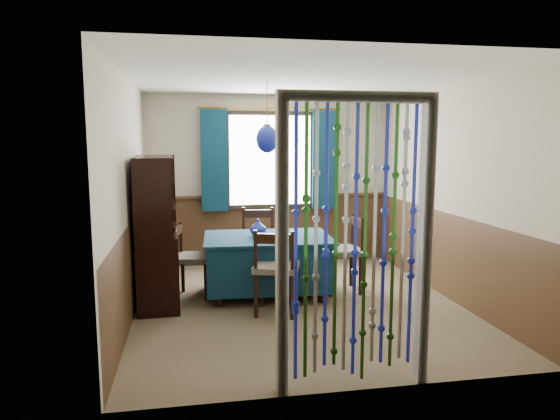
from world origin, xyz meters
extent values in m
plane|color=brown|center=(0.00, 0.00, 0.00)|extent=(4.00, 4.00, 0.00)
plane|color=silver|center=(0.00, 0.00, 2.50)|extent=(4.00, 4.00, 0.00)
plane|color=#BAB098|center=(0.00, 2.00, 1.25)|extent=(3.60, 0.00, 3.60)
plane|color=#BAB098|center=(0.00, -2.00, 1.25)|extent=(3.60, 0.00, 3.60)
plane|color=#BAB098|center=(-1.80, 0.00, 1.25)|extent=(0.00, 4.00, 4.00)
plane|color=#BAB098|center=(1.80, 0.00, 1.25)|extent=(0.00, 4.00, 4.00)
plane|color=#472E1B|center=(0.00, 1.99, 0.50)|extent=(3.60, 0.00, 3.60)
plane|color=#472E1B|center=(0.00, -1.99, 0.50)|extent=(3.60, 0.00, 3.60)
plane|color=#472E1B|center=(-1.79, 0.00, 0.50)|extent=(0.00, 4.00, 4.00)
plane|color=#472E1B|center=(1.79, 0.00, 0.50)|extent=(0.00, 4.00, 4.00)
cube|color=black|center=(0.00, 1.95, 1.55)|extent=(1.32, 0.12, 1.42)
cube|color=#0D2E43|center=(-0.28, 0.40, 0.40)|extent=(1.47, 1.04, 0.56)
cube|color=#0D2E43|center=(-0.28, 0.40, 0.70)|extent=(1.54, 1.11, 0.03)
cylinder|color=black|center=(-0.88, 0.08, 0.07)|extent=(0.07, 0.07, 0.14)
cylinder|color=black|center=(0.28, 0.02, 0.07)|extent=(0.07, 0.07, 0.14)
cylinder|color=black|center=(-0.84, 0.79, 0.07)|extent=(0.07, 0.07, 0.14)
cylinder|color=black|center=(0.32, 0.73, 0.07)|extent=(0.07, 0.07, 0.14)
cylinder|color=black|center=(-0.52, -0.35, 0.24)|extent=(0.05, 0.05, 0.47)
cylinder|color=black|center=(-0.16, -0.47, 0.24)|extent=(0.05, 0.05, 0.47)
cylinder|color=black|center=(-0.41, -0.01, 0.24)|extent=(0.05, 0.05, 0.47)
cylinder|color=black|center=(-0.05, -0.13, 0.24)|extent=(0.05, 0.05, 0.47)
cube|color=#5B5549|center=(-0.29, -0.24, 0.50)|extent=(0.57, 0.56, 0.06)
cube|color=black|center=(-0.34, -0.42, 0.85)|extent=(0.39, 0.16, 0.10)
cylinder|color=black|center=(-0.52, -0.36, 0.70)|extent=(0.04, 0.04, 0.46)
cylinder|color=black|center=(-0.16, -0.48, 0.70)|extent=(0.04, 0.04, 0.46)
cylinder|color=black|center=(-0.08, 1.26, 0.24)|extent=(0.05, 0.05, 0.48)
cylinder|color=black|center=(-0.47, 1.30, 0.24)|extent=(0.05, 0.05, 0.48)
cylinder|color=black|center=(-0.13, 0.90, 0.24)|extent=(0.05, 0.05, 0.48)
cylinder|color=black|center=(-0.51, 0.94, 0.24)|extent=(0.05, 0.05, 0.48)
cube|color=#5B5549|center=(-0.30, 1.10, 0.51)|extent=(0.51, 0.50, 0.06)
cube|color=black|center=(-0.27, 1.29, 0.86)|extent=(0.41, 0.09, 0.11)
cylinder|color=black|center=(-0.08, 1.27, 0.71)|extent=(0.04, 0.04, 0.47)
cylinder|color=black|center=(-0.47, 1.31, 0.71)|extent=(0.04, 0.04, 0.47)
cylinder|color=black|center=(-1.28, 0.71, 0.22)|extent=(0.04, 0.04, 0.44)
cylinder|color=black|center=(-1.35, 0.36, 0.22)|extent=(0.04, 0.04, 0.44)
cylinder|color=black|center=(-0.96, 0.65, 0.22)|extent=(0.04, 0.04, 0.44)
cylinder|color=black|center=(-1.02, 0.30, 0.22)|extent=(0.04, 0.04, 0.44)
cube|color=#5B5549|center=(-1.15, 0.51, 0.47)|extent=(0.48, 0.50, 0.06)
cube|color=black|center=(-1.32, 0.54, 0.79)|extent=(0.11, 0.37, 0.10)
cylinder|color=black|center=(-1.29, 0.71, 0.66)|extent=(0.04, 0.04, 0.43)
cylinder|color=black|center=(-1.36, 0.36, 0.66)|extent=(0.04, 0.04, 0.43)
cylinder|color=black|center=(0.81, 0.20, 0.24)|extent=(0.05, 0.05, 0.48)
cylinder|color=black|center=(0.82, 0.58, 0.24)|extent=(0.05, 0.05, 0.48)
cylinder|color=black|center=(0.45, 0.20, 0.24)|extent=(0.05, 0.05, 0.48)
cylinder|color=black|center=(0.46, 0.59, 0.24)|extent=(0.05, 0.05, 0.48)
cube|color=#5B5549|center=(0.63, 0.39, 0.51)|extent=(0.45, 0.47, 0.06)
cube|color=black|center=(0.83, 0.39, 0.86)|extent=(0.05, 0.41, 0.11)
cylinder|color=black|center=(0.82, 0.20, 0.71)|extent=(0.04, 0.04, 0.46)
cylinder|color=black|center=(0.83, 0.58, 0.71)|extent=(0.04, 0.04, 0.46)
cube|color=black|center=(-1.55, 0.45, 0.42)|extent=(0.49, 1.29, 0.83)
cube|color=black|center=(-1.55, -0.16, 1.25)|extent=(0.39, 0.07, 0.83)
cube|color=black|center=(-1.55, 1.06, 1.25)|extent=(0.39, 0.07, 0.83)
cube|color=black|center=(-1.55, 0.45, 1.64)|extent=(0.44, 1.29, 0.04)
cube|color=black|center=(-1.75, 0.45, 1.25)|extent=(0.08, 1.25, 0.83)
cube|color=black|center=(-1.52, 0.45, 1.12)|extent=(0.39, 1.20, 0.02)
cube|color=black|center=(-1.52, 0.45, 1.40)|extent=(0.39, 1.20, 0.02)
cylinder|color=olive|center=(-0.28, 0.40, 2.18)|extent=(0.01, 0.01, 0.65)
ellipsoid|color=#16229B|center=(-0.28, 0.40, 1.85)|extent=(0.25, 0.25, 0.31)
cylinder|color=olive|center=(-0.28, 0.40, 2.01)|extent=(0.08, 0.08, 0.03)
imported|color=#16229B|center=(-0.39, 0.46, 0.81)|extent=(0.18, 0.18, 0.18)
imported|color=beige|center=(-1.50, 0.24, 1.16)|extent=(0.22, 0.22, 0.05)
imported|color=beige|center=(-1.50, 0.67, 0.93)|extent=(0.21, 0.21, 0.19)
camera|label=1|loc=(-1.17, -5.33, 1.84)|focal=32.00mm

